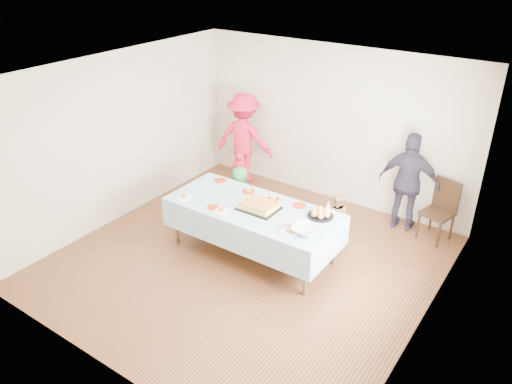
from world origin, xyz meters
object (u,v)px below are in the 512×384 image
party_table (253,210)px  birthday_cake (259,206)px  dining_chair (441,207)px  adult_left (244,138)px

party_table → birthday_cake: (0.11, -0.00, 0.10)m
party_table → dining_chair: (2.11, 2.00, -0.19)m
party_table → adult_left: size_ratio=1.47×
party_table → birthday_cake: birthday_cake is taller
party_table → adult_left: adult_left is taller
birthday_cake → dining_chair: (2.00, 2.00, -0.29)m
party_table → birthday_cake: size_ratio=4.51×
party_table → dining_chair: bearing=43.5°
party_table → dining_chair: size_ratio=2.60×
dining_chair → adult_left: adult_left is taller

